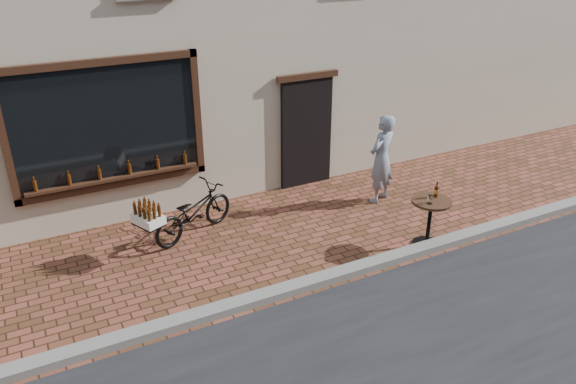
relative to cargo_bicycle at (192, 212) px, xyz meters
name	(u,v)px	position (x,y,z in m)	size (l,w,h in m)	color
ground	(305,297)	(0.87, -2.45, -0.45)	(90.00, 90.00, 0.00)	#4C2C18
kerb	(298,286)	(0.87, -2.25, -0.39)	(90.00, 0.25, 0.12)	slate
cargo_bicycle	(192,212)	(0.00, 0.00, 0.00)	(1.98, 1.27, 0.94)	black
bistro_table	(430,213)	(3.39, -2.10, 0.15)	(0.66, 0.66, 1.13)	black
pedestrian	(382,159)	(3.67, -0.32, 0.42)	(0.63, 0.41, 1.73)	gray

